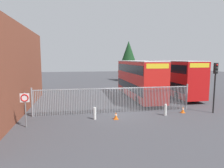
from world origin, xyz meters
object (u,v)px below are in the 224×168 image
Objects in this scene: speed_limit_sign_post at (25,102)px; traffic_light_kerbside at (215,79)px; bollard_near_left at (95,113)px; double_decker_bus_behind_fence_left at (173,77)px; bollard_center_front at (166,110)px; traffic_cone_by_gate at (116,116)px; double_decker_bus_near_gate at (139,78)px; traffic_cone_mid_forecourt at (183,110)px.

speed_limit_sign_post is 15.06m from traffic_light_kerbside.
double_decker_bus_behind_fence_left is at bearing 38.13° from bollard_near_left.
bollard_center_front is (-4.91, -8.40, -1.95)m from double_decker_bus_behind_fence_left.
traffic_cone_by_gate is at bearing -9.15° from bollard_near_left.
double_decker_bus_behind_fence_left reaches higher than bollard_center_front.
bollard_near_left is at bearing -141.87° from double_decker_bus_behind_fence_left.
traffic_light_kerbside is (-0.53, -8.43, 0.56)m from double_decker_bus_behind_fence_left.
double_decker_bus_near_gate is 4.50× the size of speed_limit_sign_post.
double_decker_bus_behind_fence_left is at bearing 31.27° from speed_limit_sign_post.
double_decker_bus_behind_fence_left is at bearing 59.66° from bollard_center_front.
bollard_near_left reaches higher than traffic_cone_by_gate.
double_decker_bus_behind_fence_left reaches higher than traffic_light_kerbside.
traffic_light_kerbside reaches higher than bollard_center_front.
traffic_cone_mid_forecourt is (-3.08, -7.92, -2.13)m from double_decker_bus_behind_fence_left.
double_decker_bus_near_gate is 18.32× the size of traffic_cone_mid_forecourt.
traffic_cone_mid_forecourt is at bearing 3.83° from bollard_near_left.
traffic_light_kerbside is at bearing 3.76° from speed_limit_sign_post.
double_decker_bus_behind_fence_left is 9.92m from bollard_center_front.
double_decker_bus_behind_fence_left reaches higher than traffic_cone_mid_forecourt.
traffic_cone_by_gate is at bearing -119.35° from double_decker_bus_near_gate.
double_decker_bus_behind_fence_left is 18.32× the size of traffic_cone_by_gate.
double_decker_bus_behind_fence_left is 8.76m from traffic_cone_mid_forecourt.
bollard_near_left is 1.64m from traffic_cone_by_gate.
bollard_near_left is at bearing -128.79° from double_decker_bus_near_gate.
traffic_cone_mid_forecourt is (1.83, 0.48, -0.19)m from bollard_center_front.
double_decker_bus_near_gate is 8.86m from traffic_cone_by_gate.
traffic_cone_mid_forecourt is at bearing 14.56° from bollard_center_front.
bollard_near_left is 1.61× the size of traffic_cone_by_gate.
traffic_cone_mid_forecourt is 0.25× the size of speed_limit_sign_post.
bollard_near_left reaches higher than traffic_cone_mid_forecourt.
bollard_center_front is at bearing 179.57° from traffic_light_kerbside.
traffic_light_kerbside is at bearing -58.71° from double_decker_bus_near_gate.
double_decker_bus_behind_fence_left is 18.15m from speed_limit_sign_post.
bollard_near_left is 5.83m from bollard_center_front.
bollard_center_front is at bearing -89.93° from double_decker_bus_near_gate.
double_decker_bus_near_gate is 13.41m from speed_limit_sign_post.
traffic_cone_mid_forecourt is at bearing 6.86° from speed_limit_sign_post.
bollard_center_front is 5.06m from traffic_light_kerbside.
traffic_cone_by_gate is 9.03m from traffic_light_kerbside.
double_decker_bus_behind_fence_left is (4.92, 1.19, 0.00)m from double_decker_bus_near_gate.
bollard_near_left is at bearing 11.64° from speed_limit_sign_post.
bollard_near_left is 5.03m from speed_limit_sign_post.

